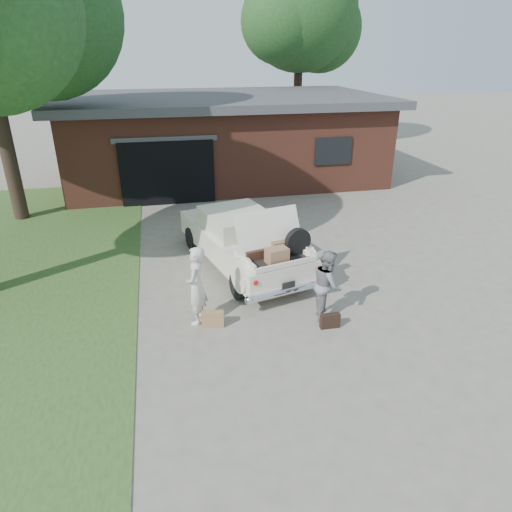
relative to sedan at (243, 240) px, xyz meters
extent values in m
plane|color=gray|center=(-0.08, -2.51, -0.68)|extent=(90.00, 90.00, 0.00)
cube|color=#2D4C1E|center=(-5.58, 0.49, -0.67)|extent=(6.00, 16.00, 0.02)
cube|color=brown|center=(0.92, 8.99, 0.82)|extent=(12.00, 7.00, 3.00)
cube|color=#4C4C51|center=(0.92, 8.99, 2.47)|extent=(12.80, 7.80, 0.30)
cube|color=black|center=(-1.58, 5.54, 0.42)|extent=(3.20, 0.30, 2.20)
cube|color=#4C4C51|center=(-1.58, 5.47, 1.57)|extent=(3.50, 0.12, 0.18)
cube|color=black|center=(4.42, 5.47, 0.92)|extent=(1.40, 0.08, 1.00)
cylinder|color=#38281E|center=(-6.34, 4.97, 1.99)|extent=(0.44, 0.44, 5.36)
sphere|color=#295B25|center=(-4.89, 5.61, 5.25)|extent=(4.83, 4.83, 4.83)
cylinder|color=#38281E|center=(5.71, 14.25, 1.99)|extent=(0.44, 0.44, 5.34)
sphere|color=#295B25|center=(5.71, 14.25, 5.99)|extent=(5.70, 5.70, 5.70)
sphere|color=#295B25|center=(6.99, 14.82, 5.23)|extent=(4.28, 4.28, 4.28)
sphere|color=#295B25|center=(4.57, 13.53, 5.52)|extent=(3.99, 3.99, 3.99)
cube|color=white|center=(-0.01, 0.04, -0.12)|extent=(2.77, 4.80, 0.59)
cube|color=beige|center=(-0.08, 0.31, 0.40)|extent=(1.89, 2.12, 0.47)
cube|color=black|center=(-0.29, 1.14, 0.38)|extent=(1.38, 0.41, 0.40)
cube|color=black|center=(0.13, -0.53, 0.38)|extent=(1.38, 0.41, 0.40)
cylinder|color=black|center=(-0.41, -1.64, -0.39)|extent=(0.34, 0.63, 0.60)
cylinder|color=black|center=(1.13, -1.26, -0.39)|extent=(0.34, 0.63, 0.60)
cylinder|color=black|center=(-1.16, 1.34, -0.39)|extent=(0.34, 0.63, 0.60)
cylinder|color=black|center=(0.39, 1.73, -0.39)|extent=(0.34, 0.63, 0.60)
cylinder|color=silver|center=(0.55, -2.20, -0.32)|extent=(1.84, 0.61, 0.16)
cylinder|color=#A5140F|center=(-0.19, -2.31, 0.02)|extent=(0.13, 0.11, 0.11)
cylinder|color=#A5140F|center=(1.25, -1.95, 0.02)|extent=(0.13, 0.11, 0.11)
cube|color=black|center=(0.55, -2.21, -0.19)|extent=(0.30, 0.09, 0.15)
cube|color=black|center=(0.41, -1.63, 0.19)|extent=(1.60, 1.31, 0.04)
cube|color=white|center=(-0.30, -1.80, 0.28)|extent=(0.29, 0.98, 0.16)
cube|color=white|center=(1.11, -1.45, 0.28)|extent=(0.29, 0.98, 0.16)
cube|color=white|center=(0.53, -2.11, 0.25)|extent=(1.42, 0.40, 0.11)
cube|color=white|center=(0.34, -1.35, 0.68)|extent=(1.59, 0.82, 0.96)
cube|color=#41251B|center=(0.02, -1.48, 0.31)|extent=(0.70, 0.54, 0.20)
cube|color=#9C6E4F|center=(0.38, -1.87, 0.37)|extent=(0.52, 0.40, 0.32)
cube|color=black|center=(0.48, -1.43, 0.29)|extent=(0.59, 0.46, 0.16)
cube|color=#896545|center=(0.55, -1.45, 0.44)|extent=(0.45, 0.35, 0.14)
cylinder|color=black|center=(0.93, -1.54, 0.51)|extent=(0.61, 0.28, 0.59)
imported|color=beige|center=(-1.38, -2.40, 0.12)|extent=(0.57, 0.69, 1.62)
imported|color=gray|center=(1.19, -2.74, 0.04)|extent=(0.68, 0.80, 1.45)
cube|color=#9D7850|center=(-1.11, -2.65, -0.52)|extent=(0.45, 0.22, 0.34)
cube|color=black|center=(1.13, -3.18, -0.53)|extent=(0.39, 0.13, 0.30)
camera|label=1|loc=(-1.91, -10.29, 4.32)|focal=32.00mm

